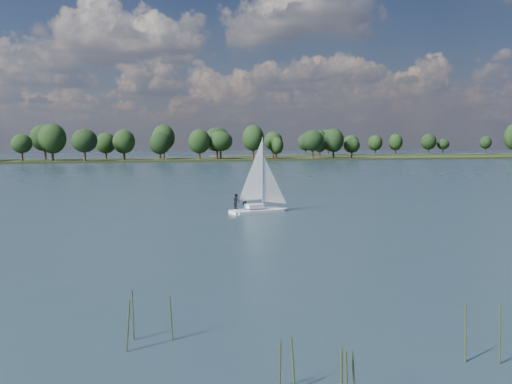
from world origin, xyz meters
TOP-DOWN VIEW (x-y plane):
  - ground at (0.00, 100.00)m, footprint 700.00×700.00m
  - far_shore at (0.00, 212.00)m, footprint 660.00×40.00m
  - far_shore_back at (160.00, 260.00)m, footprint 220.00×30.00m
  - sailboat at (2.95, 32.88)m, footprint 7.06×3.49m
  - treeline at (-2.53, 208.28)m, footprint 562.52×73.58m

SIDE VIEW (x-z plane):
  - ground at x=0.00m, z-range 0.00..0.00m
  - far_shore at x=0.00m, z-range -0.75..0.75m
  - far_shore_back at x=160.00m, z-range -0.70..0.70m
  - sailboat at x=2.95m, z-range -1.98..6.98m
  - treeline at x=-2.53m, z-range -0.86..17.13m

